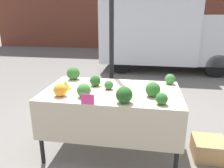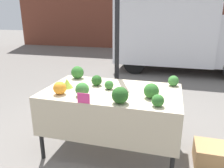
% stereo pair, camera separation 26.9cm
% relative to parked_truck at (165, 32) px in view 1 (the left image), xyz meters
% --- Properties ---
extents(ground_plane, '(40.00, 40.00, 0.00)m').
position_rel_parked_truck_xyz_m(ground_plane, '(-0.92, -4.85, -1.20)').
color(ground_plane, slate).
extents(tent_pole, '(0.07, 0.07, 2.64)m').
position_rel_parked_truck_xyz_m(tent_pole, '(-1.06, -4.07, 0.12)').
color(tent_pole, black).
rests_on(tent_pole, ground_plane).
extents(parked_truck, '(4.26, 2.04, 2.28)m').
position_rel_parked_truck_xyz_m(parked_truck, '(0.00, 0.00, 0.00)').
color(parked_truck, silver).
rests_on(parked_truck, ground_plane).
extents(market_table, '(1.68, 0.99, 0.83)m').
position_rel_parked_truck_xyz_m(market_table, '(-0.92, -4.92, -0.47)').
color(market_table, beige).
rests_on(market_table, ground_plane).
extents(orange_cauliflower, '(0.15, 0.15, 0.15)m').
position_rel_parked_truck_xyz_m(orange_cauliflower, '(-1.47, -5.15, -0.29)').
color(orange_cauliflower, orange).
rests_on(orange_cauliflower, market_table).
extents(romanesco_head, '(0.15, 0.15, 0.12)m').
position_rel_parked_truck_xyz_m(romanesco_head, '(-1.50, -4.91, -0.31)').
color(romanesco_head, '#93B238').
rests_on(romanesco_head, market_table).
extents(broccoli_head_0, '(0.13, 0.13, 0.13)m').
position_rel_parked_truck_xyz_m(broccoli_head_0, '(-0.34, -5.21, -0.30)').
color(broccoli_head_0, '#2D6628').
rests_on(broccoli_head_0, market_table).
extents(broccoli_head_1, '(0.17, 0.17, 0.17)m').
position_rel_parked_truck_xyz_m(broccoli_head_1, '(-0.42, -4.99, -0.28)').
color(broccoli_head_1, '#2D6628').
rests_on(broccoli_head_1, market_table).
extents(broccoli_head_2, '(0.14, 0.14, 0.14)m').
position_rel_parked_truck_xyz_m(broccoli_head_2, '(-0.19, -4.47, -0.30)').
color(broccoli_head_2, '#387533').
rests_on(broccoli_head_2, market_table).
extents(broccoli_head_3, '(0.18, 0.18, 0.18)m').
position_rel_parked_truck_xyz_m(broccoli_head_3, '(-0.73, -5.23, -0.28)').
color(broccoli_head_3, '#23511E').
rests_on(broccoli_head_3, market_table).
extents(broccoli_head_4, '(0.12, 0.12, 0.12)m').
position_rel_parked_truck_xyz_m(broccoli_head_4, '(-0.97, -4.83, -0.31)').
color(broccoli_head_4, '#336B2D').
rests_on(broccoli_head_4, market_table).
extents(broccoli_head_5, '(0.18, 0.18, 0.18)m').
position_rel_parked_truck_xyz_m(broccoli_head_5, '(-1.55, -4.48, -0.28)').
color(broccoli_head_5, '#2D6628').
rests_on(broccoli_head_5, market_table).
extents(broccoli_head_6, '(0.14, 0.14, 0.14)m').
position_rel_parked_truck_xyz_m(broccoli_head_6, '(-1.16, -4.72, -0.30)').
color(broccoli_head_6, '#23511E').
rests_on(broccoli_head_6, market_table).
extents(broccoli_head_7, '(0.16, 0.16, 0.16)m').
position_rel_parked_truck_xyz_m(broccoli_head_7, '(-1.20, -5.13, -0.29)').
color(broccoli_head_7, '#387533').
rests_on(broccoli_head_7, market_table).
extents(price_sign, '(0.14, 0.01, 0.11)m').
position_rel_parked_truck_xyz_m(price_sign, '(-1.10, -5.33, -0.31)').
color(price_sign, '#E53D84').
rests_on(price_sign, market_table).
extents(produce_crate, '(0.39, 0.37, 0.24)m').
position_rel_parked_truck_xyz_m(produce_crate, '(0.32, -4.84, -1.08)').
color(produce_crate, tan).
rests_on(produce_crate, ground_plane).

